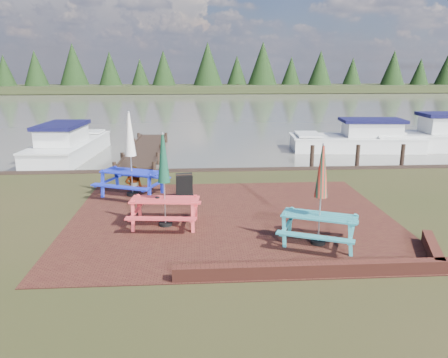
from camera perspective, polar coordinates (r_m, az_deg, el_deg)
ground at (r=11.40m, az=1.47°, el=-6.90°), size 120.00×120.00×0.00m
paving at (r=12.33m, az=1.05°, el=-5.17°), size 9.00×7.50×0.02m
brick_wall at (r=9.61m, az=15.93°, el=-10.74°), size 6.21×1.79×0.30m
water at (r=47.76m, az=-2.64°, el=9.46°), size 120.00×60.00×0.02m
far_treeline at (r=76.58m, az=-3.16°, el=13.79°), size 120.00×10.00×8.10m
picnic_table_teal at (r=10.58m, az=12.41°, el=-4.06°), size 2.23×2.13×2.43m
picnic_table_red at (r=11.63m, az=-7.77°, el=-2.05°), size 1.95×1.77×2.50m
picnic_table_blue at (r=14.56m, az=-12.00°, el=1.50°), size 2.52×2.40×2.76m
chalkboard at (r=13.94m, az=-5.19°, el=-1.05°), size 0.55×0.58×0.85m
jetty at (r=22.36m, az=-10.20°, el=3.83°), size 1.76×9.08×1.00m
boat_jetty at (r=22.62m, az=-19.67°, el=4.03°), size 2.77×6.87×1.95m
boat_near at (r=24.33m, az=17.16°, el=4.84°), size 7.00×2.96×1.84m
boat_far at (r=26.13m, az=26.11°, el=4.83°), size 7.02×2.79×2.16m
person at (r=15.44m, az=-11.81°, el=1.59°), size 0.63×0.47×1.59m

